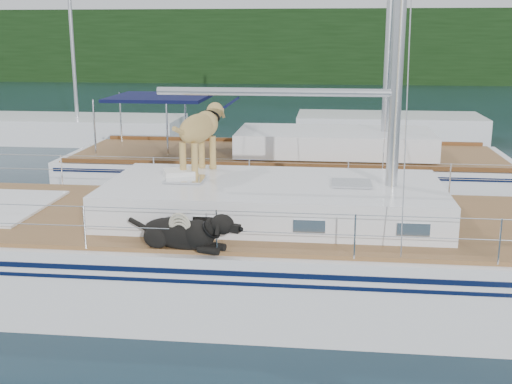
# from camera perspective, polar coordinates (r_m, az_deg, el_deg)

# --- Properties ---
(ground) EXTENTS (120.00, 120.00, 0.00)m
(ground) POSITION_cam_1_polar(r_m,az_deg,el_deg) (10.63, -2.83, -8.59)
(ground) COLOR black
(ground) RESTS_ON ground
(tree_line) EXTENTS (90.00, 3.00, 6.00)m
(tree_line) POSITION_cam_1_polar(r_m,az_deg,el_deg) (54.72, 4.91, 12.76)
(tree_line) COLOR black
(tree_line) RESTS_ON ground
(shore_bank) EXTENTS (92.00, 1.00, 1.20)m
(shore_bank) POSITION_cam_1_polar(r_m,az_deg,el_deg) (56.02, 4.90, 10.33)
(shore_bank) COLOR #595147
(shore_bank) RESTS_ON ground
(main_sailboat) EXTENTS (12.00, 3.95, 14.01)m
(main_sailboat) POSITION_cam_1_polar(r_m,az_deg,el_deg) (10.38, -2.42, -5.10)
(main_sailboat) COLOR white
(main_sailboat) RESTS_ON ground
(neighbor_sailboat) EXTENTS (11.00, 3.50, 13.30)m
(neighbor_sailboat) POSITION_cam_1_polar(r_m,az_deg,el_deg) (16.30, 3.09, 1.71)
(neighbor_sailboat) COLOR white
(neighbor_sailboat) RESTS_ON ground
(bg_boat_west) EXTENTS (8.00, 3.00, 11.65)m
(bg_boat_west) POSITION_cam_1_polar(r_m,az_deg,el_deg) (25.82, -15.53, 5.35)
(bg_boat_west) COLOR white
(bg_boat_west) RESTS_ON ground
(bg_boat_center) EXTENTS (7.20, 3.00, 11.65)m
(bg_boat_center) POSITION_cam_1_polar(r_m,az_deg,el_deg) (26.05, 11.72, 5.65)
(bg_boat_center) COLOR white
(bg_boat_center) RESTS_ON ground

